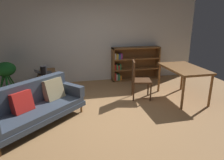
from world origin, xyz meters
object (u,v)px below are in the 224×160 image
object	(u,v)px
potted_floor_plant	(6,72)
open_laptop	(44,72)
fabric_couch	(33,105)
dining_chair_near	(138,78)
media_console	(47,83)
desk_speaker	(44,72)
dining_table	(184,71)
bookshelf	(133,64)

from	to	relation	value
potted_floor_plant	open_laptop	bearing A→B (deg)	-11.00
fabric_couch	dining_chair_near	world-z (taller)	dining_chair_near
fabric_couch	media_console	world-z (taller)	fabric_couch
fabric_couch	open_laptop	world-z (taller)	fabric_couch
potted_floor_plant	dining_chair_near	distance (m)	3.47
desk_speaker	dining_chair_near	world-z (taller)	dining_chair_near
potted_floor_plant	dining_table	size ratio (longest dim) A/B	0.66
media_console	dining_table	world-z (taller)	dining_table
dining_table	dining_chair_near	distance (m)	1.12
fabric_couch	open_laptop	size ratio (longest dim) A/B	3.96
fabric_couch	bookshelf	world-z (taller)	bookshelf
open_laptop	potted_floor_plant	distance (m)	1.00
fabric_couch	potted_floor_plant	world-z (taller)	potted_floor_plant
dining_table	dining_chair_near	world-z (taller)	dining_chair_near
potted_floor_plant	dining_table	world-z (taller)	potted_floor_plant
potted_floor_plant	bookshelf	xyz separation A→B (m)	(3.67, 0.45, -0.07)
open_laptop	dining_chair_near	xyz separation A→B (m)	(2.29, -0.95, -0.03)
dining_table	bookshelf	distance (m)	1.98
potted_floor_plant	media_console	bearing A→B (deg)	-13.39
open_laptop	dining_table	bearing A→B (deg)	-19.65
dining_table	bookshelf	xyz separation A→B (m)	(-0.68, 1.85, -0.20)
media_console	dining_chair_near	distance (m)	2.43
fabric_couch	bookshelf	bearing A→B (deg)	40.41
open_laptop	dining_chair_near	distance (m)	2.48
open_laptop	bookshelf	distance (m)	2.76
open_laptop	desk_speaker	bearing A→B (deg)	-85.59
media_console	dining_table	xyz separation A→B (m)	(3.32, -1.15, 0.44)
media_console	potted_floor_plant	size ratio (longest dim) A/B	1.48
media_console	potted_floor_plant	bearing A→B (deg)	166.61
media_console	dining_table	size ratio (longest dim) A/B	0.98
potted_floor_plant	bookshelf	bearing A→B (deg)	7.06
dining_table	dining_chair_near	xyz separation A→B (m)	(-1.07, 0.25, -0.18)
media_console	open_laptop	bearing A→B (deg)	130.68
bookshelf	fabric_couch	bearing A→B (deg)	-139.59
open_laptop	dining_table	distance (m)	3.57
media_console	dining_chair_near	xyz separation A→B (m)	(2.24, -0.89, 0.26)
fabric_couch	dining_chair_near	distance (m)	2.50
dining_table	dining_chair_near	bearing A→B (deg)	166.76
media_console	bookshelf	size ratio (longest dim) A/B	0.81
desk_speaker	dining_chair_near	distance (m)	2.32
fabric_couch	bookshelf	distance (m)	3.64
dining_table	bookshelf	bearing A→B (deg)	110.21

